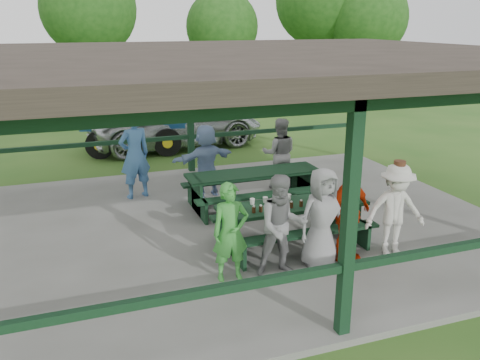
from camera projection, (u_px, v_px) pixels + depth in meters
name	position (u px, v px, depth m)	size (l,w,h in m)	color
ground	(241.00, 228.00, 9.84)	(90.00, 90.00, 0.00)	#2B581B
concrete_slab	(241.00, 225.00, 9.83)	(10.00, 8.00, 0.10)	slate
pavilion_structure	(241.00, 60.00, 8.89)	(10.60, 8.60, 3.24)	black
picnic_table_near	(292.00, 218.00, 8.75)	(2.60, 1.39, 0.75)	black
picnic_table_far	(253.00, 184.00, 10.57)	(2.78, 1.39, 0.75)	black
table_setting	(297.00, 200.00, 8.72)	(2.39, 0.45, 0.10)	white
contestant_green	(230.00, 232.00, 7.48)	(0.55, 0.36, 1.51)	green
contestant_grey_left	(282.00, 226.00, 7.61)	(0.77, 0.60, 1.59)	gray
contestant_grey_mid	(322.00, 218.00, 7.88)	(0.79, 0.51, 1.61)	gray
contestant_red	(348.00, 214.00, 8.04)	(0.95, 0.40, 1.62)	#BA2606
contestant_white_fedora	(395.00, 210.00, 8.28)	(1.11, 0.77, 1.62)	silver
spectator_lblue	(206.00, 161.00, 11.11)	(1.49, 0.47, 1.61)	#829FC9
spectator_blue	(135.00, 155.00, 10.96)	(0.70, 0.46, 1.92)	teal
spectator_grey	(279.00, 154.00, 11.64)	(0.80, 0.62, 1.64)	gray
pickup_truck	(176.00, 121.00, 16.11)	(2.54, 5.51, 1.53)	silver
farm_trailer	(135.00, 127.00, 15.44)	(4.20, 2.28, 1.45)	navy
tree_left	(89.00, 9.00, 21.63)	(4.07, 4.07, 6.35)	#382316
tree_mid	(222.00, 27.00, 23.52)	(3.34, 3.34, 5.22)	#382316
tree_right	(368.00, 18.00, 23.50)	(3.70, 3.70, 5.78)	#382316
tree_far_right	(322.00, 0.00, 24.27)	(4.50, 4.50, 7.04)	#382316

